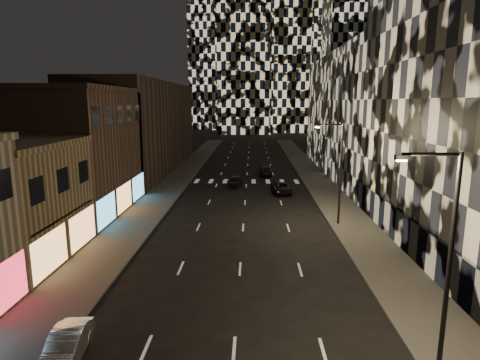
# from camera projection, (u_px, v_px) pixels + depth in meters

# --- Properties ---
(sidewalk_left) EXTENTS (4.00, 120.00, 0.15)m
(sidewalk_left) POSITION_uv_depth(u_px,v_px,m) (176.00, 180.00, 56.51)
(sidewalk_left) COLOR #47443F
(sidewalk_left) RESTS_ON ground
(sidewalk_right) EXTENTS (4.00, 120.00, 0.15)m
(sidewalk_right) POSITION_uv_depth(u_px,v_px,m) (318.00, 181.00, 55.92)
(sidewalk_right) COLOR #47443F
(sidewalk_right) RESTS_ON ground
(curb_left) EXTENTS (0.20, 120.00, 0.15)m
(curb_left) POSITION_uv_depth(u_px,v_px,m) (191.00, 180.00, 56.45)
(curb_left) COLOR #4C4C47
(curb_left) RESTS_ON ground
(curb_right) EXTENTS (0.20, 120.00, 0.15)m
(curb_right) POSITION_uv_depth(u_px,v_px,m) (303.00, 181.00, 55.98)
(curb_right) COLOR #4C4C47
(curb_right) RESTS_ON ground
(retail_brown) EXTENTS (10.00, 15.00, 12.00)m
(retail_brown) POSITION_uv_depth(u_px,v_px,m) (72.00, 153.00, 39.40)
(retail_brown) COLOR #4D362B
(retail_brown) RESTS_ON ground
(retail_filler_left) EXTENTS (10.00, 40.00, 14.00)m
(retail_filler_left) POSITION_uv_depth(u_px,v_px,m) (143.00, 127.00, 65.20)
(retail_filler_left) COLOR #4D362B
(retail_filler_left) RESTS_ON ground
(midrise_base) EXTENTS (0.60, 25.00, 3.00)m
(midrise_base) POSITION_uv_depth(u_px,v_px,m) (403.00, 228.00, 30.56)
(midrise_base) COLOR #383838
(midrise_base) RESTS_ON ground
(midrise_filler_right) EXTENTS (16.00, 40.00, 18.00)m
(midrise_filler_right) POSITION_uv_depth(u_px,v_px,m) (379.00, 115.00, 60.77)
(midrise_filler_right) COLOR #232326
(midrise_filler_right) RESTS_ON ground
(streetlight_near) EXTENTS (2.55, 0.25, 9.00)m
(streetlight_near) POSITION_uv_depth(u_px,v_px,m) (445.00, 248.00, 15.72)
(streetlight_near) COLOR black
(streetlight_near) RESTS_ON sidewalk_right
(streetlight_far) EXTENTS (2.55, 0.25, 9.00)m
(streetlight_far) POSITION_uv_depth(u_px,v_px,m) (338.00, 167.00, 35.33)
(streetlight_far) COLOR black
(streetlight_far) RESTS_ON sidewalk_right
(car_silver_parked) EXTENTS (1.78, 3.99, 1.27)m
(car_silver_parked) POSITION_uv_depth(u_px,v_px,m) (67.00, 346.00, 17.28)
(car_silver_parked) COLOR #A2A3A8
(car_silver_parked) RESTS_ON ground
(car_dark_midlane) EXTENTS (2.03, 4.08, 1.34)m
(car_dark_midlane) POSITION_uv_depth(u_px,v_px,m) (235.00, 181.00, 53.02)
(car_dark_midlane) COLOR black
(car_dark_midlane) RESTS_ON ground
(car_dark_oncoming) EXTENTS (2.07, 4.95, 1.43)m
(car_dark_oncoming) POSITION_uv_depth(u_px,v_px,m) (265.00, 170.00, 60.85)
(car_dark_oncoming) COLOR black
(car_dark_oncoming) RESTS_ON ground
(car_dark_rightlane) EXTENTS (2.52, 4.81, 1.29)m
(car_dark_rightlane) POSITION_uv_depth(u_px,v_px,m) (282.00, 188.00, 48.71)
(car_dark_rightlane) COLOR black
(car_dark_rightlane) RESTS_ON ground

